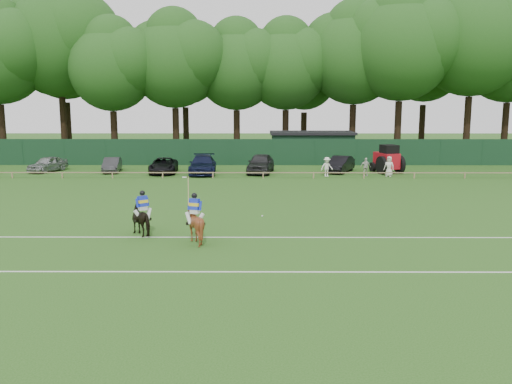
{
  "coord_description": "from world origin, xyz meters",
  "views": [
    {
      "loc": [
        0.63,
        -24.62,
        6.02
      ],
      "look_at": [
        0.5,
        3.0,
        1.4
      ],
      "focal_mm": 38.0,
      "sensor_mm": 36.0,
      "label": 1
    }
  ],
  "objects_px": {
    "horse_chestnut": "(195,224)",
    "suv_black": "(164,166)",
    "spectator_mid": "(365,167)",
    "estate_black": "(340,164)",
    "sedan_navy": "(203,165)",
    "horse_dark": "(143,219)",
    "hatch_grey": "(261,163)",
    "polo_ball": "(262,216)",
    "sedan_grey": "(112,165)",
    "spectator_right": "(389,166)",
    "sedan_silver": "(48,164)",
    "utility_shed": "(312,147)",
    "spectator_left": "(327,167)",
    "tractor": "(387,160)"
  },
  "relations": [
    {
      "from": "suv_black",
      "to": "hatch_grey",
      "type": "relative_size",
      "value": 0.96
    },
    {
      "from": "spectator_left",
      "to": "polo_ball",
      "type": "distance_m",
      "value": 16.58
    },
    {
      "from": "horse_chestnut",
      "to": "suv_black",
      "type": "relative_size",
      "value": 0.34
    },
    {
      "from": "spectator_right",
      "to": "sedan_grey",
      "type": "bearing_deg",
      "value": -159.29
    },
    {
      "from": "spectator_mid",
      "to": "utility_shed",
      "type": "height_order",
      "value": "utility_shed"
    },
    {
      "from": "sedan_silver",
      "to": "spectator_mid",
      "type": "bearing_deg",
      "value": 13.38
    },
    {
      "from": "estate_black",
      "to": "utility_shed",
      "type": "bearing_deg",
      "value": 126.24
    },
    {
      "from": "horse_chestnut",
      "to": "sedan_navy",
      "type": "relative_size",
      "value": 0.3
    },
    {
      "from": "horse_dark",
      "to": "hatch_grey",
      "type": "height_order",
      "value": "hatch_grey"
    },
    {
      "from": "polo_ball",
      "to": "sedan_navy",
      "type": "bearing_deg",
      "value": 105.82
    },
    {
      "from": "sedan_grey",
      "to": "utility_shed",
      "type": "bearing_deg",
      "value": 16.39
    },
    {
      "from": "sedan_grey",
      "to": "sedan_navy",
      "type": "xyz_separation_m",
      "value": [
        7.97,
        -1.11,
        0.15
      ]
    },
    {
      "from": "polo_ball",
      "to": "horse_chestnut",
      "type": "bearing_deg",
      "value": -119.14
    },
    {
      "from": "horse_dark",
      "to": "hatch_grey",
      "type": "bearing_deg",
      "value": -144.78
    },
    {
      "from": "sedan_silver",
      "to": "spectator_right",
      "type": "xyz_separation_m",
      "value": [
        28.93,
        -2.98,
        0.15
      ]
    },
    {
      "from": "horse_chestnut",
      "to": "utility_shed",
      "type": "height_order",
      "value": "utility_shed"
    },
    {
      "from": "suv_black",
      "to": "estate_black",
      "type": "distance_m",
      "value": 15.16
    },
    {
      "from": "sedan_silver",
      "to": "hatch_grey",
      "type": "distance_m",
      "value": 18.53
    },
    {
      "from": "sedan_navy",
      "to": "tractor",
      "type": "xyz_separation_m",
      "value": [
        15.7,
        0.63,
        0.37
      ]
    },
    {
      "from": "sedan_navy",
      "to": "utility_shed",
      "type": "relative_size",
      "value": 0.63
    },
    {
      "from": "utility_shed",
      "to": "spectator_left",
      "type": "bearing_deg",
      "value": -89.05
    },
    {
      "from": "polo_ball",
      "to": "utility_shed",
      "type": "bearing_deg",
      "value": 79.0
    },
    {
      "from": "hatch_grey",
      "to": "spectator_right",
      "type": "xyz_separation_m",
      "value": [
        10.42,
        -2.17,
        -0.0
      ]
    },
    {
      "from": "horse_chestnut",
      "to": "suv_black",
      "type": "distance_m",
      "value": 23.58
    },
    {
      "from": "spectator_mid",
      "to": "estate_black",
      "type": "bearing_deg",
      "value": 118.69
    },
    {
      "from": "sedan_grey",
      "to": "estate_black",
      "type": "distance_m",
      "value": 19.74
    },
    {
      "from": "estate_black",
      "to": "spectator_right",
      "type": "xyz_separation_m",
      "value": [
        3.54,
        -2.74,
        0.13
      ]
    },
    {
      "from": "horse_chestnut",
      "to": "sedan_grey",
      "type": "relative_size",
      "value": 0.43
    },
    {
      "from": "spectator_left",
      "to": "tractor",
      "type": "height_order",
      "value": "tractor"
    },
    {
      "from": "sedan_navy",
      "to": "estate_black",
      "type": "relative_size",
      "value": 1.26
    },
    {
      "from": "spectator_right",
      "to": "utility_shed",
      "type": "bearing_deg",
      "value": 143.04
    },
    {
      "from": "sedan_navy",
      "to": "hatch_grey",
      "type": "relative_size",
      "value": 1.09
    },
    {
      "from": "sedan_navy",
      "to": "estate_black",
      "type": "distance_m",
      "value": 11.82
    },
    {
      "from": "horse_dark",
      "to": "sedan_silver",
      "type": "bearing_deg",
      "value": -100.59
    },
    {
      "from": "utility_shed",
      "to": "tractor",
      "type": "bearing_deg",
      "value": -57.0
    },
    {
      "from": "horse_chestnut",
      "to": "suv_black",
      "type": "bearing_deg",
      "value": -59.33
    },
    {
      "from": "horse_dark",
      "to": "estate_black",
      "type": "relative_size",
      "value": 0.41
    },
    {
      "from": "spectator_mid",
      "to": "spectator_right",
      "type": "xyz_separation_m",
      "value": [
        1.84,
        -0.35,
        0.07
      ]
    },
    {
      "from": "horse_dark",
      "to": "spectator_mid",
      "type": "distance_m",
      "value": 24.35
    },
    {
      "from": "horse_chestnut",
      "to": "spectator_right",
      "type": "distance_m",
      "value": 24.84
    },
    {
      "from": "suv_black",
      "to": "estate_black",
      "type": "xyz_separation_m",
      "value": [
        15.14,
        0.72,
        0.04
      ]
    },
    {
      "from": "spectator_right",
      "to": "polo_ball",
      "type": "relative_size",
      "value": 18.32
    },
    {
      "from": "sedan_grey",
      "to": "suv_black",
      "type": "distance_m",
      "value": 4.65
    },
    {
      "from": "horse_chestnut",
      "to": "sedan_navy",
      "type": "distance_m",
      "value": 22.69
    },
    {
      "from": "spectator_mid",
      "to": "sedan_silver",
      "type": "bearing_deg",
      "value": 167.68
    },
    {
      "from": "hatch_grey",
      "to": "tractor",
      "type": "bearing_deg",
      "value": 8.82
    },
    {
      "from": "spectator_right",
      "to": "horse_dark",
      "type": "bearing_deg",
      "value": -101.55
    },
    {
      "from": "sedan_silver",
      "to": "tractor",
      "type": "distance_m",
      "value": 29.33
    },
    {
      "from": "polo_ball",
      "to": "tractor",
      "type": "distance_m",
      "value": 20.98
    },
    {
      "from": "horse_dark",
      "to": "sedan_silver",
      "type": "xyz_separation_m",
      "value": [
        -13.07,
        22.53,
        -0.05
      ]
    }
  ]
}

